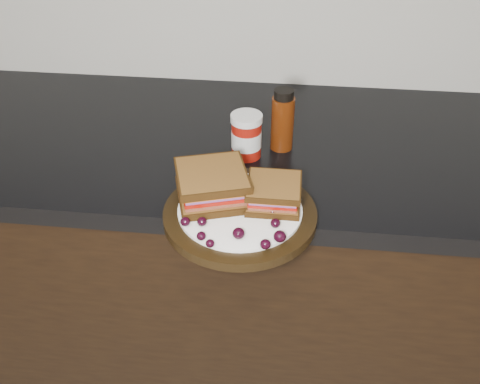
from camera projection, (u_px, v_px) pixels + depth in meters
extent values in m
cube|color=black|center=(206.00, 281.00, 1.50)|extent=(3.96, 0.58, 0.86)
cube|color=black|center=(198.00, 143.00, 1.23)|extent=(3.98, 0.60, 0.04)
cylinder|color=black|center=(240.00, 214.00, 0.97)|extent=(0.28, 0.28, 0.02)
ellipsoid|color=black|center=(185.00, 222.00, 0.92)|extent=(0.02, 0.02, 0.02)
ellipsoid|color=black|center=(202.00, 222.00, 0.92)|extent=(0.02, 0.02, 0.02)
ellipsoid|color=black|center=(201.00, 236.00, 0.89)|extent=(0.02, 0.02, 0.02)
ellipsoid|color=black|center=(210.00, 243.00, 0.88)|extent=(0.02, 0.02, 0.01)
ellipsoid|color=black|center=(239.00, 233.00, 0.89)|extent=(0.02, 0.02, 0.02)
ellipsoid|color=black|center=(239.00, 234.00, 0.90)|extent=(0.01, 0.01, 0.01)
ellipsoid|color=black|center=(265.00, 244.00, 0.87)|extent=(0.02, 0.02, 0.02)
ellipsoid|color=black|center=(280.00, 236.00, 0.89)|extent=(0.02, 0.02, 0.02)
ellipsoid|color=black|center=(275.00, 223.00, 0.92)|extent=(0.02, 0.02, 0.02)
ellipsoid|color=black|center=(272.00, 212.00, 0.94)|extent=(0.02, 0.02, 0.02)
ellipsoid|color=black|center=(290.00, 200.00, 0.97)|extent=(0.02, 0.02, 0.02)
ellipsoid|color=black|center=(278.00, 198.00, 0.98)|extent=(0.02, 0.02, 0.02)
ellipsoid|color=black|center=(270.00, 188.00, 1.00)|extent=(0.02, 0.02, 0.02)
ellipsoid|color=black|center=(199.00, 188.00, 1.00)|extent=(0.02, 0.02, 0.01)
ellipsoid|color=black|center=(194.00, 198.00, 0.98)|extent=(0.02, 0.02, 0.02)
ellipsoid|color=black|center=(201.00, 202.00, 0.97)|extent=(0.02, 0.02, 0.02)
ellipsoid|color=black|center=(213.00, 185.00, 1.01)|extent=(0.02, 0.02, 0.02)
ellipsoid|color=black|center=(206.00, 191.00, 0.99)|extent=(0.02, 0.02, 0.02)
ellipsoid|color=black|center=(195.00, 199.00, 0.97)|extent=(0.02, 0.02, 0.02)
cylinder|color=maroon|center=(246.00, 136.00, 1.12)|extent=(0.07, 0.07, 0.10)
cylinder|color=#461A07|center=(283.00, 120.00, 1.14)|extent=(0.06, 0.06, 0.14)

